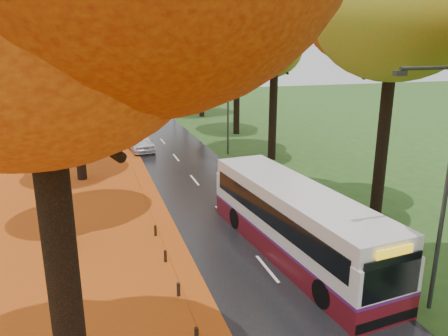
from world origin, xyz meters
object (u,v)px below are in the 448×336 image
streetlamp_far (171,75)px  car_dark (129,123)px  streetlamp_mid (225,95)px  car_white (140,141)px  streetlamp_near (442,174)px  bus (295,220)px  car_silver (131,124)px

streetlamp_far → car_dark: streetlamp_far is taller
streetlamp_far → streetlamp_mid: bearing=-90.0°
streetlamp_mid → car_dark: 14.23m
streetlamp_far → car_dark: (-6.30, -9.88, -3.98)m
car_white → streetlamp_far: bearing=66.4°
streetlamp_near → bus: 6.28m
bus → car_white: (-3.87, 20.34, -0.77)m
streetlamp_mid → car_white: (-6.26, 3.21, -3.92)m
streetlamp_mid → car_dark: size_ratio=1.68×
streetlamp_near → bus: (-2.39, 4.88, -3.16)m
car_silver → streetlamp_mid: bearing=-71.0°
bus → streetlamp_far: bearing=81.0°
car_white → car_dark: (-0.03, 8.91, -0.06)m
car_white → car_dark: car_white is taller
streetlamp_far → car_silver: bearing=-120.7°
streetlamp_near → streetlamp_mid: (0.00, 22.00, 0.00)m
car_white → car_silver: bearing=84.3°
streetlamp_far → car_white: 20.19m
car_dark → car_white: bearing=-94.7°
streetlamp_near → bus: bearing=116.1°
car_silver → streetlamp_near: bearing=-88.6°
streetlamp_mid → car_dark: (-6.30, 12.12, -3.98)m
car_silver → bus: bearing=-91.5°
streetlamp_mid → bus: 17.57m
streetlamp_mid → car_silver: size_ratio=1.94×
streetlamp_mid → bus: size_ratio=0.71×
bus → car_dark: (-3.91, 29.25, -0.83)m
streetlamp_near → streetlamp_far: bearing=90.0°
streetlamp_mid → bus: bearing=-97.9°
bus → car_silver: (-3.79, 28.72, -0.84)m
car_white → car_silver: size_ratio=1.07×
car_dark → streetlamp_mid: bearing=-67.5°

